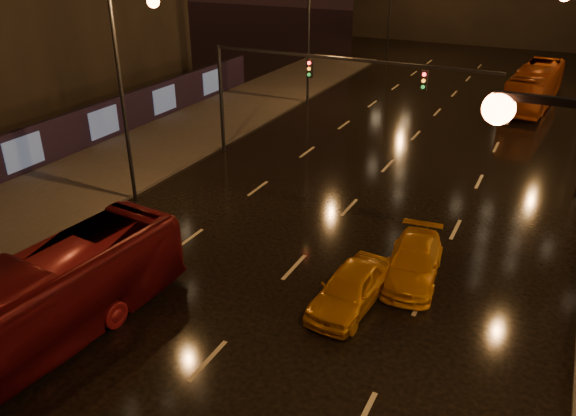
{
  "coord_description": "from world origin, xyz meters",
  "views": [
    {
      "loc": [
        8.16,
        -6.83,
        11.64
      ],
      "look_at": [
        -0.28,
        10.02,
        2.5
      ],
      "focal_mm": 35.0,
      "sensor_mm": 36.0,
      "label": 1
    }
  ],
  "objects_px": {
    "taxi_near": "(350,288)",
    "taxi_far": "(413,262)",
    "bus_curb": "(535,86)",
    "bus_red": "(29,311)"
  },
  "relations": [
    {
      "from": "taxi_near",
      "to": "taxi_far",
      "type": "xyz_separation_m",
      "value": [
        1.47,
        2.77,
        -0.06
      ]
    },
    {
      "from": "bus_red",
      "to": "bus_curb",
      "type": "distance_m",
      "value": 38.58
    },
    {
      "from": "bus_red",
      "to": "bus_curb",
      "type": "relative_size",
      "value": 1.02
    },
    {
      "from": "bus_red",
      "to": "taxi_far",
      "type": "height_order",
      "value": "bus_red"
    },
    {
      "from": "bus_curb",
      "to": "taxi_near",
      "type": "xyz_separation_m",
      "value": [
        -3.16,
        -30.42,
        -0.78
      ]
    },
    {
      "from": "bus_curb",
      "to": "bus_red",
      "type": "bearing_deg",
      "value": -101.69
    },
    {
      "from": "bus_red",
      "to": "taxi_near",
      "type": "height_order",
      "value": "bus_red"
    },
    {
      "from": "taxi_near",
      "to": "taxi_far",
      "type": "relative_size",
      "value": 0.93
    },
    {
      "from": "bus_curb",
      "to": "taxi_near",
      "type": "height_order",
      "value": "bus_curb"
    },
    {
      "from": "taxi_far",
      "to": "taxi_near",
      "type": "bearing_deg",
      "value": -124.7
    }
  ]
}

